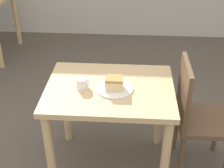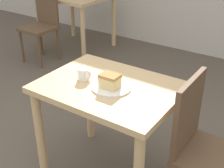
# 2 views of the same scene
# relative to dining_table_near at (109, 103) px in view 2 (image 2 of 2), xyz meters

# --- Properties ---
(dining_table_near) EXTENTS (0.87, 0.66, 0.73)m
(dining_table_near) POSITION_rel_dining_table_near_xyz_m (0.00, 0.00, 0.00)
(dining_table_near) COLOR tan
(dining_table_near) RESTS_ON ground_plane
(dining_table_far) EXTENTS (0.88, 0.80, 0.76)m
(dining_table_far) POSITION_rel_dining_table_near_xyz_m (-1.83, 1.85, 0.03)
(dining_table_far) COLOR tan
(dining_table_far) RESTS_ON ground_plane
(chair_near_window) EXTENTS (0.39, 0.39, 0.90)m
(chair_near_window) POSITION_rel_dining_table_near_xyz_m (0.62, 0.05, -0.11)
(chair_near_window) COLOR brown
(chair_near_window) RESTS_ON ground_plane
(chair_far_corner) EXTENTS (0.40, 0.40, 0.90)m
(chair_far_corner) POSITION_rel_dining_table_near_xyz_m (-1.91, 1.27, -0.11)
(chair_far_corner) COLOR brown
(chair_far_corner) RESTS_ON ground_plane
(plate) EXTENTS (0.25, 0.25, 0.01)m
(plate) POSITION_rel_dining_table_near_xyz_m (0.04, -0.03, 0.14)
(plate) COLOR white
(plate) RESTS_ON dining_table_near
(cake_slice) EXTENTS (0.12, 0.09, 0.09)m
(cake_slice) POSITION_rel_dining_table_near_xyz_m (0.03, -0.04, 0.19)
(cake_slice) COLOR #E5CC89
(cake_slice) RESTS_ON plate
(coffee_mug) EXTENTS (0.08, 0.08, 0.08)m
(coffee_mug) POSITION_rel_dining_table_near_xyz_m (-0.18, -0.03, 0.17)
(coffee_mug) COLOR white
(coffee_mug) RESTS_ON dining_table_near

